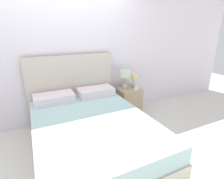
% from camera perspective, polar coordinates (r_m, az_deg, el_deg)
% --- Properties ---
extents(ground_plane, '(12.00, 12.00, 0.00)m').
position_cam_1_polar(ground_plane, '(3.58, -12.10, -9.26)').
color(ground_plane, silver).
extents(wall_back, '(8.00, 0.06, 2.60)m').
position_cam_1_polar(wall_back, '(3.26, -14.00, 11.91)').
color(wall_back, white).
rests_on(wall_back, ground_plane).
extents(bed, '(1.56, 2.12, 1.25)m').
position_cam_1_polar(bed, '(2.62, -7.20, -12.98)').
color(bed, beige).
rests_on(bed, ground_plane).
extents(nightstand, '(0.43, 0.45, 0.54)m').
position_cam_1_polar(nightstand, '(3.64, 5.34, -3.72)').
color(nightstand, tan).
rests_on(nightstand, ground_plane).
extents(table_lamp, '(0.23, 0.23, 0.37)m').
position_cam_1_polar(table_lamp, '(3.49, 4.31, 4.69)').
color(table_lamp, beige).
rests_on(table_lamp, nightstand).
extents(flower_vase, '(0.14, 0.14, 0.28)m').
position_cam_1_polar(flower_vase, '(3.59, 7.39, 3.54)').
color(flower_vase, silver).
rests_on(flower_vase, nightstand).
extents(teacup, '(0.10, 0.10, 0.06)m').
position_cam_1_polar(teacup, '(3.51, 7.87, 0.43)').
color(teacup, white).
rests_on(teacup, nightstand).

